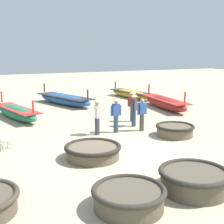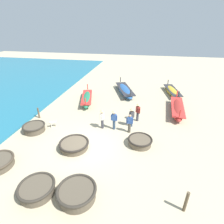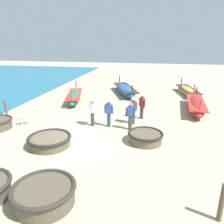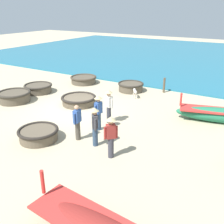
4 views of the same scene
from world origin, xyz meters
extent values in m
plane|color=#BCAD8C|center=(0.00, 0.00, 0.00)|extent=(80.00, 80.00, 0.00)
cylinder|color=brown|center=(-0.76, -0.29, 0.21)|extent=(1.90, 1.90, 0.42)
torus|color=#28231E|center=(-0.76, -0.29, 0.42)|extent=(2.05, 2.05, 0.15)
cylinder|color=brown|center=(-4.68, 1.11, 0.25)|extent=(1.61, 1.61, 0.51)
torus|color=#332D26|center=(-4.68, 1.11, 0.51)|extent=(1.74, 1.74, 0.13)
cylinder|color=brown|center=(-1.22, -4.04, 0.24)|extent=(1.72, 1.72, 0.49)
torus|color=#332D26|center=(-1.22, -4.04, 0.49)|extent=(1.86, 1.86, 0.14)
cylinder|color=brown|center=(0.85, -3.90, 0.28)|extent=(1.82, 1.82, 0.55)
torus|color=#332D26|center=(0.85, -3.90, 0.55)|extent=(1.97, 1.97, 0.15)
cylinder|color=brown|center=(3.66, 0.97, 0.22)|extent=(1.61, 1.61, 0.45)
torus|color=#28231E|center=(3.66, 0.97, 0.45)|extent=(1.74, 1.74, 0.13)
ellipsoid|color=#285693|center=(1.30, 10.91, 0.36)|extent=(3.14, 5.63, 0.72)
cube|color=#2D2D33|center=(1.30, 10.91, 0.59)|extent=(3.03, 5.23, 0.06)
cylinder|color=#2D2D33|center=(0.40, 13.30, 0.99)|extent=(0.10, 0.10, 0.65)
cylinder|color=#2D2D33|center=(2.20, 8.53, 0.99)|extent=(0.10, 0.10, 0.65)
ellipsoid|color=maroon|center=(6.90, 6.72, 0.39)|extent=(1.48, 5.21, 0.77)
cube|color=red|center=(6.90, 6.72, 0.63)|extent=(1.49, 4.80, 0.06)
cylinder|color=red|center=(7.09, 9.07, 1.07)|extent=(0.10, 0.10, 0.69)
cylinder|color=red|center=(6.72, 4.36, 1.07)|extent=(0.10, 0.10, 0.69)
ellipsoid|color=#237551|center=(-2.40, 7.49, 0.36)|extent=(2.20, 4.80, 0.72)
cube|color=red|center=(-2.40, 7.49, 0.59)|extent=(2.14, 4.45, 0.06)
cylinder|color=red|center=(-2.98, 9.57, 1.00)|extent=(0.10, 0.10, 0.65)
cylinder|color=red|center=(-1.83, 5.40, 1.00)|extent=(0.10, 0.10, 0.65)
ellipsoid|color=gold|center=(7.01, 11.76, 0.31)|extent=(1.91, 4.86, 0.62)
cube|color=#2D2D33|center=(7.01, 11.76, 0.51)|extent=(1.89, 4.50, 0.06)
cylinder|color=#2D2D33|center=(6.62, 13.91, 0.85)|extent=(0.10, 0.10, 0.56)
cylinder|color=#2D2D33|center=(7.39, 9.61, 0.85)|extent=(0.10, 0.10, 0.56)
cylinder|color=#383842|center=(0.53, 2.58, 0.41)|extent=(0.22, 0.22, 0.82)
cube|color=silver|center=(0.53, 2.58, 1.09)|extent=(0.32, 0.39, 0.54)
sphere|color=tan|center=(0.53, 2.58, 1.47)|extent=(0.20, 0.20, 0.20)
cylinder|color=silver|center=(0.46, 2.37, 1.04)|extent=(0.09, 0.09, 0.48)
cylinder|color=silver|center=(0.60, 2.79, 1.04)|extent=(0.09, 0.09, 0.48)
cone|color=#D1BC84|center=(0.53, 2.58, 1.60)|extent=(0.36, 0.36, 0.14)
cylinder|color=#4C473D|center=(2.75, 2.39, 0.41)|extent=(0.22, 0.22, 0.82)
cube|color=#33569E|center=(2.75, 2.39, 1.09)|extent=(0.36, 0.25, 0.54)
sphere|color=tan|center=(2.75, 2.39, 1.47)|extent=(0.20, 0.20, 0.20)
cylinder|color=#33569E|center=(2.53, 2.37, 1.04)|extent=(0.09, 0.09, 0.48)
cylinder|color=#33569E|center=(2.97, 2.41, 1.04)|extent=(0.09, 0.09, 0.48)
cylinder|color=#383842|center=(3.26, 4.36, 0.41)|extent=(0.22, 0.22, 0.82)
cube|color=maroon|center=(3.26, 4.36, 1.09)|extent=(0.40, 0.40, 0.54)
sphere|color=#A37556|center=(3.26, 4.36, 1.47)|extent=(0.20, 0.20, 0.20)
cylinder|color=maroon|center=(3.42, 4.20, 1.04)|extent=(0.09, 0.09, 0.48)
cylinder|color=maroon|center=(3.11, 4.51, 1.04)|extent=(0.09, 0.09, 0.48)
cone|color=#D1BC84|center=(3.26, 4.36, 1.60)|extent=(0.36, 0.36, 0.14)
cylinder|color=#2D425B|center=(2.82, 3.34, 0.41)|extent=(0.22, 0.22, 0.82)
cube|color=#3D3D42|center=(2.82, 3.34, 1.09)|extent=(0.40, 0.39, 0.54)
sphere|color=tan|center=(2.82, 3.34, 1.47)|extent=(0.20, 0.20, 0.20)
cylinder|color=#3D3D42|center=(2.65, 3.20, 1.04)|extent=(0.09, 0.09, 0.48)
cylinder|color=#3D3D42|center=(2.99, 3.48, 1.04)|extent=(0.09, 0.09, 0.48)
cone|color=#D1BC84|center=(2.82, 3.34, 1.60)|extent=(0.36, 0.36, 0.14)
cylinder|color=#2D425B|center=(1.49, 2.62, 0.41)|extent=(0.22, 0.22, 0.82)
cube|color=#33569E|center=(1.49, 2.62, 1.09)|extent=(0.36, 0.25, 0.54)
sphere|color=tan|center=(1.49, 2.62, 1.47)|extent=(0.20, 0.20, 0.20)
cylinder|color=#33569E|center=(1.71, 2.60, 1.04)|extent=(0.09, 0.09, 0.48)
cylinder|color=#33569E|center=(1.27, 2.64, 1.04)|extent=(0.09, 0.09, 0.48)
cone|color=#D1BC84|center=(1.49, 2.62, 1.60)|extent=(0.36, 0.36, 0.14)
ellipsoid|color=beige|center=(-3.53, 2.02, 0.39)|extent=(0.53, 0.49, 0.22)
sphere|color=beige|center=(-3.72, 1.86, 0.46)|extent=(0.18, 0.18, 0.18)
cylinder|color=beige|center=(-3.34, 2.18, 0.45)|extent=(0.18, 0.16, 0.16)
cylinder|color=beige|center=(-3.62, 1.85, 0.14)|extent=(0.06, 0.06, 0.28)
cylinder|color=beige|center=(-3.71, 1.96, 0.14)|extent=(0.06, 0.06, 0.28)
cylinder|color=beige|center=(-3.35, 2.08, 0.14)|extent=(0.06, 0.06, 0.28)
cylinder|color=beige|center=(-3.44, 2.19, 0.14)|extent=(0.06, 0.06, 0.28)
cylinder|color=brown|center=(5.91, -3.61, 0.60)|extent=(0.14, 0.14, 1.20)
cylinder|color=brown|center=(-5.52, 3.16, 0.50)|extent=(0.14, 0.14, 1.00)
camera|label=1|loc=(-4.46, -10.32, 3.85)|focal=50.00mm
camera|label=2|loc=(3.64, -9.26, 7.71)|focal=28.00mm
camera|label=3|loc=(3.92, -8.90, 4.75)|focal=35.00mm
camera|label=4|loc=(10.64, 8.84, 5.32)|focal=42.00mm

